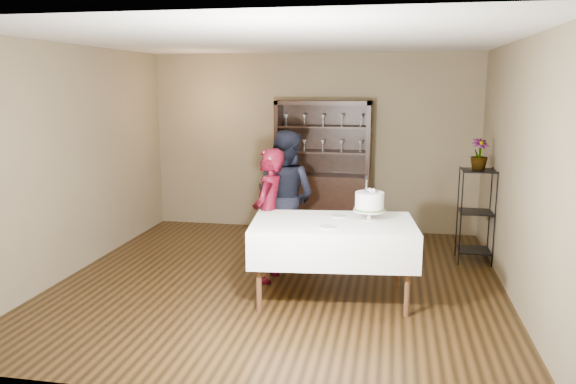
# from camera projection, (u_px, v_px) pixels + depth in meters

# --- Properties ---
(floor) EXTENTS (5.00, 5.00, 0.00)m
(floor) POSITION_uv_depth(u_px,v_px,m) (280.00, 282.00, 6.46)
(floor) COLOR black
(floor) RESTS_ON ground
(ceiling) EXTENTS (5.00, 5.00, 0.00)m
(ceiling) POSITION_uv_depth(u_px,v_px,m) (280.00, 40.00, 5.95)
(ceiling) COLOR silver
(ceiling) RESTS_ON back_wall
(back_wall) EXTENTS (5.00, 0.02, 2.70)m
(back_wall) POSITION_uv_depth(u_px,v_px,m) (312.00, 143.00, 8.62)
(back_wall) COLOR brown
(back_wall) RESTS_ON floor
(wall_left) EXTENTS (0.02, 5.00, 2.70)m
(wall_left) POSITION_uv_depth(u_px,v_px,m) (74.00, 160.00, 6.66)
(wall_left) COLOR brown
(wall_left) RESTS_ON floor
(wall_right) EXTENTS (0.02, 5.00, 2.70)m
(wall_right) POSITION_uv_depth(u_px,v_px,m) (519.00, 172.00, 5.75)
(wall_right) COLOR brown
(wall_right) RESTS_ON floor
(china_hutch) EXTENTS (1.40, 0.48, 2.00)m
(china_hutch) POSITION_uv_depth(u_px,v_px,m) (323.00, 190.00, 8.47)
(china_hutch) COLOR black
(china_hutch) RESTS_ON floor
(plant_etagere) EXTENTS (0.42, 0.42, 1.20)m
(plant_etagere) POSITION_uv_depth(u_px,v_px,m) (476.00, 212.00, 7.08)
(plant_etagere) COLOR black
(plant_etagere) RESTS_ON floor
(cake_table) EXTENTS (1.78, 1.20, 0.84)m
(cake_table) POSITION_uv_depth(u_px,v_px,m) (333.00, 240.00, 5.83)
(cake_table) COLOR white
(cake_table) RESTS_ON floor
(woman) EXTENTS (0.42, 0.59, 1.53)m
(woman) POSITION_uv_depth(u_px,v_px,m) (269.00, 215.00, 6.38)
(woman) COLOR #340410
(woman) RESTS_ON floor
(man) EXTENTS (0.99, 0.89, 1.68)m
(man) POSITION_uv_depth(u_px,v_px,m) (285.00, 197.00, 7.05)
(man) COLOR black
(man) RESTS_ON floor
(cake) EXTENTS (0.37, 0.37, 0.46)m
(cake) POSITION_uv_depth(u_px,v_px,m) (369.00, 202.00, 5.84)
(cake) COLOR silver
(cake) RESTS_ON cake_table
(plate_near) EXTENTS (0.24, 0.24, 0.01)m
(plate_near) POSITION_uv_depth(u_px,v_px,m) (328.00, 227.00, 5.54)
(plate_near) COLOR silver
(plate_near) RESTS_ON cake_table
(plate_far) EXTENTS (0.18, 0.18, 0.01)m
(plate_far) POSITION_uv_depth(u_px,v_px,m) (339.00, 216.00, 6.00)
(plate_far) COLOR silver
(plate_far) RESTS_ON cake_table
(potted_plant) EXTENTS (0.29, 0.29, 0.39)m
(potted_plant) POSITION_uv_depth(u_px,v_px,m) (479.00, 154.00, 6.96)
(potted_plant) COLOR #4E6F35
(potted_plant) RESTS_ON plant_etagere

